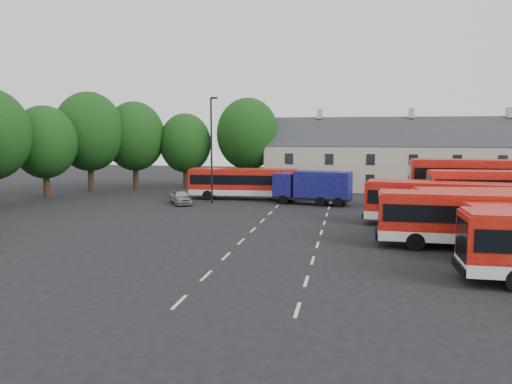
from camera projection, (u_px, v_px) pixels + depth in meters
ground at (247, 236)px, 34.66m from camera, size 140.00×140.00×0.00m
lane_markings at (287, 231)px, 36.14m from camera, size 5.15×33.80×0.01m
treeline at (104, 137)px, 56.63m from camera, size 29.92×32.59×12.01m
terrace_houses at (410, 160)px, 60.84m from camera, size 35.70×7.13×10.06m
bus_row_c at (482, 216)px, 30.28m from camera, size 12.31×3.17×3.46m
bus_row_d at (509, 210)px, 32.82m from camera, size 12.36×4.43×3.42m
bus_row_e at (448, 201)px, 37.28m from camera, size 12.39×4.54×3.42m
bus_dd_south at (495, 193)px, 39.35m from camera, size 10.20×2.93×4.13m
bus_dd_north at (477, 182)px, 44.52m from camera, size 11.62×3.04×4.73m
bus_north at (244, 181)px, 53.38m from camera, size 11.79×3.44×3.29m
box_truck at (313, 186)px, 49.53m from camera, size 7.91×3.75×3.32m
silver_car at (181, 197)px, 49.89m from camera, size 3.62×4.48×1.43m
lamppost at (212, 147)px, 49.90m from camera, size 0.74×0.33×10.63m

